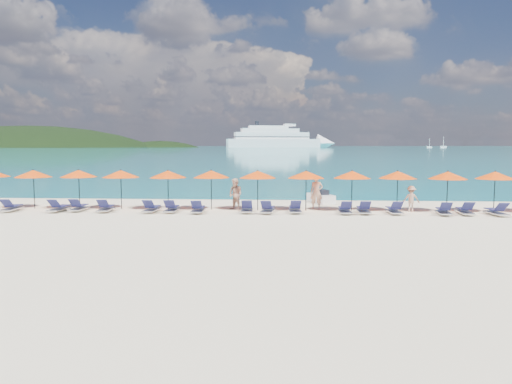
{
  "coord_description": "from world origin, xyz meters",
  "views": [
    {
      "loc": [
        1.7,
        -22.98,
        3.7
      ],
      "look_at": [
        0.0,
        3.0,
        1.2
      ],
      "focal_mm": 35.0,
      "sensor_mm": 36.0,
      "label": 1
    }
  ],
  "objects": [
    {
      "name": "umbrella_2",
      "position": [
        -10.35,
        4.91,
        2.02
      ],
      "size": [
        2.1,
        2.1,
        2.28
      ],
      "color": "black",
      "rests_on": "ground"
    },
    {
      "name": "umbrella_11",
      "position": [
        12.9,
        4.82,
        2.02
      ],
      "size": [
        2.1,
        2.1,
        2.28
      ],
      "color": "black",
      "rests_on": "ground"
    },
    {
      "name": "umbrella_1",
      "position": [
        -12.9,
        4.64,
        2.02
      ],
      "size": [
        2.1,
        2.1,
        2.28
      ],
      "color": "black",
      "rests_on": "ground"
    },
    {
      "name": "lounger_15",
      "position": [
        9.82,
        3.48,
        0.24
      ],
      "size": [
        0.79,
        1.75,
        0.66
      ],
      "rotation": [
        0.0,
        0.0,
        -0.1
      ],
      "color": "silver",
      "rests_on": "ground"
    },
    {
      "name": "lounger_6",
      "position": [
        -5.72,
        3.47,
        0.24
      ],
      "size": [
        0.69,
        1.72,
        0.66
      ],
      "rotation": [
        0.0,
        0.0,
        -0.04
      ],
      "color": "silver",
      "rests_on": "ground"
    },
    {
      "name": "cruise_ship",
      "position": [
        -5.02,
        547.73,
        9.13
      ],
      "size": [
        127.05,
        50.68,
        35.08
      ],
      "rotation": [
        0.0,
        0.0,
        0.25
      ],
      "color": "white",
      "rests_on": "ground"
    },
    {
      "name": "sailboat_near",
      "position": [
        175.51,
        552.87,
        1.25
      ],
      "size": [
        6.66,
        2.22,
        12.21
      ],
      "color": "white",
      "rests_on": "ground"
    },
    {
      "name": "umbrella_6",
      "position": [
        -0.02,
        4.78,
        2.02
      ],
      "size": [
        2.1,
        2.1,
        2.28
      ],
      "color": "black",
      "rests_on": "ground"
    },
    {
      "name": "sea",
      "position": [
        0.0,
        660.0,
        0.01
      ],
      "size": [
        1600.0,
        1300.0,
        0.01
      ],
      "primitive_type": "cube",
      "color": "#1FA9B2",
      "rests_on": "ground"
    },
    {
      "name": "umbrella_5",
      "position": [
        -2.66,
        4.91,
        2.02
      ],
      "size": [
        2.1,
        2.1,
        2.28
      ],
      "color": "black",
      "rests_on": "ground"
    },
    {
      "name": "umbrella_4",
      "position": [
        -5.09,
        4.68,
        2.02
      ],
      "size": [
        2.1,
        2.1,
        2.28
      ],
      "color": "black",
      "rests_on": "ground"
    },
    {
      "name": "lounger_8",
      "position": [
        -3.15,
        3.37,
        0.24
      ],
      "size": [
        0.67,
        1.72,
        0.66
      ],
      "rotation": [
        0.0,
        0.0,
        0.03
      ],
      "color": "silver",
      "rests_on": "ground"
    },
    {
      "name": "umbrella_7",
      "position": [
        2.68,
        4.81,
        2.02
      ],
      "size": [
        2.1,
        2.1,
        2.28
      ],
      "color": "black",
      "rests_on": "ground"
    },
    {
      "name": "lounger_14",
      "position": [
        7.31,
        3.67,
        0.24
      ],
      "size": [
        0.71,
        1.73,
        0.66
      ],
      "rotation": [
        0.0,
        0.0,
        0.05
      ],
      "color": "silver",
      "rests_on": "ground"
    },
    {
      "name": "umbrella_10",
      "position": [
        10.33,
        4.64,
        2.02
      ],
      "size": [
        2.1,
        2.1,
        2.28
      ],
      "color": "black",
      "rests_on": "ground"
    },
    {
      "name": "umbrella_9",
      "position": [
        7.7,
        4.86,
        2.02
      ],
      "size": [
        2.1,
        2.1,
        2.28
      ],
      "color": "black",
      "rests_on": "ground"
    },
    {
      "name": "lounger_5",
      "position": [
        -8.29,
        3.54,
        0.24
      ],
      "size": [
        0.72,
        1.74,
        0.66
      ],
      "rotation": [
        0.0,
        0.0,
        0.06
      ],
      "color": "silver",
      "rests_on": "ground"
    },
    {
      "name": "beachgoer_c",
      "position": [
        8.44,
        4.78,
        0.71
      ],
      "size": [
        0.95,
        0.51,
        1.42
      ],
      "primitive_type": "imported",
      "rotation": [
        0.0,
        0.0,
        3.05
      ],
      "color": "#DEAA8B",
      "rests_on": "ground"
    },
    {
      "name": "lounger_10",
      "position": [
        0.59,
        3.53,
        0.24
      ],
      "size": [
        0.78,
        1.75,
        0.66
      ],
      "rotation": [
        0.0,
        0.0,
        -0.1
      ],
      "color": "silver",
      "rests_on": "ground"
    },
    {
      "name": "lounger_13",
      "position": [
        5.71,
        3.7,
        0.24
      ],
      "size": [
        0.62,
        1.7,
        0.66
      ],
      "rotation": [
        0.0,
        0.0,
        -0.0
      ],
      "color": "silver",
      "rests_on": "ground"
    },
    {
      "name": "lounger_16",
      "position": [
        10.97,
        3.66,
        0.24
      ],
      "size": [
        0.71,
        1.73,
        0.66
      ],
      "rotation": [
        0.0,
        0.0,
        -0.05
      ],
      "color": "silver",
      "rests_on": "ground"
    },
    {
      "name": "umbrella_3",
      "position": [
        -7.85,
        4.83,
        2.02
      ],
      "size": [
        2.1,
        2.1,
        2.28
      ],
      "color": "black",
      "rests_on": "ground"
    },
    {
      "name": "lounger_9",
      "position": [
        -0.53,
        3.68,
        0.24
      ],
      "size": [
        0.72,
        1.73,
        0.66
      ],
      "rotation": [
        0.0,
        0.0,
        0.06
      ],
      "color": "silver",
      "rests_on": "ground"
    },
    {
      "name": "headland_small",
      "position": [
        -150.0,
        560.0,
        -35.0
      ],
      "size": [
        162.0,
        126.0,
        85.5
      ],
      "color": "black",
      "rests_on": "ground"
    },
    {
      "name": "beachgoer_b",
      "position": [
        -1.27,
        4.78,
        0.9
      ],
      "size": [
        1.0,
        0.91,
        1.79
      ],
      "primitive_type": "imported",
      "rotation": [
        0.0,
        0.0,
        -0.61
      ],
      "color": "#DEAA8B",
      "rests_on": "ground"
    },
    {
      "name": "lounger_4",
      "position": [
        -9.9,
        3.71,
        0.24
      ],
      "size": [
        0.7,
        1.73,
        0.66
      ],
      "rotation": [
        0.0,
        0.0,
        0.05
      ],
      "color": "silver",
      "rests_on": "ground"
    },
    {
      "name": "lounger_3",
      "position": [
        -10.88,
        3.42,
        0.24
      ],
      "size": [
        0.71,
        1.73,
        0.66
      ],
      "rotation": [
        0.0,
        0.0,
        -0.05
      ],
      "color": "silver",
      "rests_on": "ground"
    },
    {
      "name": "lounger_11",
      "position": [
        2.06,
        3.74,
        0.24
      ],
      "size": [
        0.72,
        1.73,
        0.66
      ],
      "rotation": [
        0.0,
        0.0,
        0.06
      ],
      "color": "silver",
      "rests_on": "ground"
    },
    {
      "name": "ground",
      "position": [
        0.0,
        0.0,
        0.0
      ],
      "size": [
        1400.0,
        1400.0,
        0.0
      ],
      "primitive_type": "plane",
      "color": "beige"
    },
    {
      "name": "umbrella_8",
      "position": [
        5.22,
        4.89,
        2.02
      ],
      "size": [
        2.1,
        2.1,
        2.28
      ],
      "color": "black",
      "rests_on": "ground"
    },
    {
      "name": "lounger_17",
      "position": [
        12.49,
        3.45,
        0.24
      ],
      "size": [
        0.79,
        1.75,
        0.66
      ],
      "rotation": [
        0.0,
        0.0,
        0.1
      ],
      "color": "silver",
      "rests_on": "ground"
    },
    {
      "name": "lounger_12",
      "position": [
        4.71,
        3.58,
        0.24
      ],
      "size": [
        0.63,
        1.7,
        0.66
      ],
      "rotation": [
        0.0,
        0.0,
        0.0
      ],
      "color": "silver",
      "rests_on": "ground"
    },
    {
      "name": "sailboat_far",
      "position": [
        154.92,
        534.02,
        1.02
      ],
      "size": [
        5.41,
        1.8,
        9.91
      ],
      "color": "white",
      "rests_on": "ground"
    },
    {
      "name": "lounger_7",
      "position": [
        -4.63,
        3.53,
        0.24
      ],
      "size": [
        0.67,
        1.72,
        0.66
      ],
      "rotation": [
        0.0,
        0.0,
        0.03
      ],
      "color": "silver",
      "rests_on": "ground"
    },
    {
      "name": "beachgoer_a",
      "position": [
        3.29,
        5.35,
        0.98
      ],
      "size": [
        0.75,
        0.52,
        1.96
      ],
      "primitive_type": "imported",
      "rotation": [
        0.0,
        0.0,
        -0.07
      ],
      "color": "#DEAA8B",
      "rests_on": "ground"
    },
    {
      "name": "lounger_2",
      "position": [
        -13.55,
        3.36,
        0.24
      ],
      "size": [
        0.73,
        1.74,
        0.66
      ],
      "rotation": [
        0.0,
        0.0,
        0.07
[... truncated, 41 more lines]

